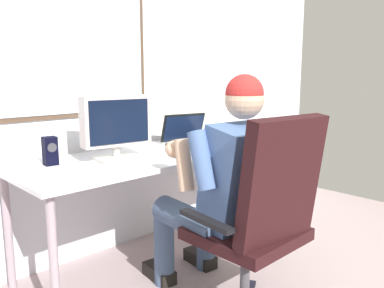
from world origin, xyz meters
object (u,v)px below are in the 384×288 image
Objects in this scene: desk at (150,164)px; person_seated at (223,187)px; wine_glass at (235,132)px; crt_monitor at (116,123)px; desk_speaker at (50,151)px; office_chair at (263,212)px; laptop at (189,137)px.

person_seated is at bearing -89.53° from desk.
crt_monitor is at bearing 171.01° from wine_glass.
wine_glass is at bearing -11.85° from desk.
desk_speaker is (-1.26, 0.28, -0.00)m from wine_glass.
laptop is (0.44, 0.98, 0.21)m from office_chair.
wine_glass is at bearing -12.70° from desk_speaker.
person_seated is 0.83m from laptop.
crt_monitor reaches higher than wine_glass.
office_chair is 0.29m from person_seated.
laptop is 1.01m from desk_speaker.
crt_monitor reaches higher than desk.
laptop is at bearing 59.52° from person_seated.
person_seated reaches higher than desk_speaker.
person_seated is 9.67× the size of wine_glass.
office_chair reaches higher than laptop.
laptop is (0.66, 0.07, -0.16)m from crt_monitor.
desk_speaker reaches higher than wine_glass.
office_chair is (-0.02, -0.90, -0.08)m from desk.
office_chair is at bearing -61.69° from desk_speaker.
office_chair is at bearing -95.78° from person_seated.
crt_monitor reaches higher than office_chair.
person_seated is (0.01, -0.62, -0.02)m from desk.
laptop reaches higher than desk.
office_chair is 0.85× the size of person_seated.
laptop is at bearing 10.58° from desk.
crt_monitor is at bearing 103.56° from office_chair.
desk_speaker is (-1.00, 0.06, 0.02)m from laptop.
desk is 0.37m from crt_monitor.
desk_speaker reaches higher than desk.
crt_monitor is at bearing -21.95° from desk_speaker.
crt_monitor is 0.93m from wine_glass.
laptop reaches higher than wine_glass.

